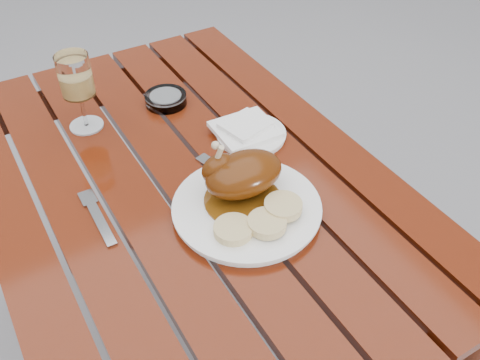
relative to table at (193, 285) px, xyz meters
name	(u,v)px	position (x,y,z in m)	size (l,w,h in m)	color
ground	(200,360)	(0.00, 0.00, -0.38)	(60.00, 60.00, 0.00)	slate
table	(193,285)	(0.00, 0.00, 0.00)	(0.80, 1.20, 0.75)	maroon
dinner_plate	(247,208)	(0.06, -0.16, 0.38)	(0.30, 0.30, 0.02)	white
roast_duck	(240,175)	(0.07, -0.12, 0.44)	(0.18, 0.16, 0.12)	#5E330A
bread_dumplings	(261,219)	(0.06, -0.22, 0.41)	(0.18, 0.10, 0.02)	beige
wine_glass	(79,93)	(-0.12, 0.28, 0.47)	(0.08, 0.08, 0.19)	#ECC46B
side_plate	(251,135)	(0.20, 0.05, 0.38)	(0.16, 0.16, 0.01)	white
napkin	(245,129)	(0.19, 0.06, 0.39)	(0.14, 0.13, 0.01)	white
ashtray	(166,99)	(0.09, 0.28, 0.39)	(0.10, 0.10, 0.03)	#B2B7BC
fork	(99,219)	(-0.20, -0.03, 0.38)	(0.02, 0.16, 0.01)	gray
knife	(244,185)	(0.10, -0.09, 0.38)	(0.02, 0.20, 0.01)	gray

